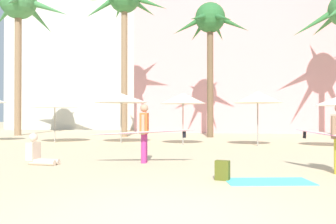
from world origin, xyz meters
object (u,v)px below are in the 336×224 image
Objects in this scene: cafe_umbrella_6 at (258,97)px; backpack at (223,171)px; palm_tree_far_left at (210,26)px; palm_tree_right at (125,6)px; palm_tree_far_right at (18,9)px; cafe_umbrella_3 at (183,98)px; cafe_umbrella_2 at (55,102)px; beach_towel at (269,181)px; person_near_right at (143,131)px; cafe_umbrella_1 at (121,98)px; person_far_right at (38,153)px.

cafe_umbrella_6 is 5.89× the size of backpack.
palm_tree_far_left is at bearing 111.62° from cafe_umbrella_6.
palm_tree_right is at bearing -176.27° from palm_tree_far_left.
palm_tree_far_right is (-13.14, -0.00, 1.72)m from palm_tree_far_left.
cafe_umbrella_3 is (12.09, -5.82, -6.54)m from palm_tree_far_right.
cafe_umbrella_2 is 13.19m from beach_towel.
palm_tree_right reaches higher than cafe_umbrella_3.
palm_tree_far_left is at bearing 96.86° from beach_towel.
cafe_umbrella_2 is 0.88× the size of person_near_right.
palm_tree_far_right is 3.95× the size of cafe_umbrella_1.
beach_towel is (7.21, -14.19, -8.40)m from palm_tree_right.
palm_tree_far_left is at bearing 3.73° from palm_tree_right.
palm_tree_far_right is at bearing 149.41° from cafe_umbrella_1.
person_far_right is (-6.09, 1.62, 0.30)m from beach_towel.
cafe_umbrella_2 reaches higher than beach_towel.
palm_tree_far_left is 4.84× the size of beach_towel.
backpack is at bearing -86.84° from palm_tree_far_left.
cafe_umbrella_2 is at bearing -52.08° from person_near_right.
cafe_umbrella_3 is 3.40m from cafe_umbrella_6.
palm_tree_far_left reaches higher than cafe_umbrella_3.
cafe_umbrella_1 is 6.60m from cafe_umbrella_6.
palm_tree_far_right reaches higher than person_far_right.
palm_tree_far_left is 15.20m from person_far_right.
cafe_umbrella_2 reaches higher than person_far_right.
palm_tree_right is 17.51m from backpack.
cafe_umbrella_2 is 1.08× the size of cafe_umbrella_6.
cafe_umbrella_3 is 6.52m from person_near_right.
beach_towel is 4.08m from person_near_right.
person_far_right is (8.80, -12.93, -8.41)m from palm_tree_far_right.
cafe_umbrella_6 reaches higher than person_near_right.
palm_tree_far_left reaches higher than cafe_umbrella_2.
palm_tree_far_right is at bearing 135.08° from cafe_umbrella_2.
cafe_umbrella_1 is (1.25, -4.92, -6.16)m from palm_tree_right.
cafe_umbrella_1 is 7.90m from person_far_right.
palm_tree_right is 3.77× the size of cafe_umbrella_1.
cafe_umbrella_3 is 9.08m from backpack.
palm_tree_far_right reaches higher than cafe_umbrella_3.
person_far_right is (3.29, -7.43, -1.73)m from cafe_umbrella_2.
backpack is (-0.95, 0.05, 0.19)m from beach_towel.
palm_tree_right reaches higher than beach_towel.
person_far_right is at bearing -84.91° from palm_tree_right.
cafe_umbrella_2 is (5.51, -5.50, -6.68)m from palm_tree_far_right.
cafe_umbrella_3 is 5.81× the size of backpack.
palm_tree_far_right is at bearing 135.67° from beach_towel.
palm_tree_far_left is 16.24m from beach_towel.
beach_towel is at bearing -83.14° from palm_tree_far_left.
beach_towel is 0.97m from backpack.
person_near_right is at bearing -121.27° from cafe_umbrella_6.
palm_tree_far_left reaches higher than backpack.
cafe_umbrella_1 is 2.96× the size of person_far_right.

